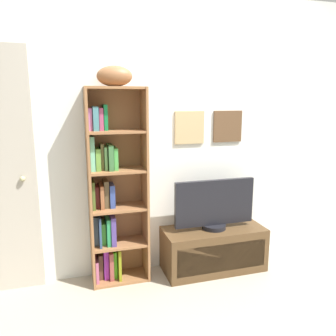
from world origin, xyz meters
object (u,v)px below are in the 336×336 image
Objects in this scene: bookshelf at (111,195)px; television at (215,205)px; football at (115,76)px; tv_stand at (213,249)px.

television is at bearing -6.13° from bookshelf.
television is (0.87, -0.07, -1.13)m from football.
football is (0.05, -0.03, 0.99)m from bookshelf.
bookshelf is 1.10m from tv_stand.
tv_stand is at bearing -90.00° from television.
bookshelf is 2.21× the size of television.
tv_stand is 0.43m from television.
tv_stand is at bearing -6.20° from bookshelf.
bookshelf is at bearing 150.67° from football.
football is 0.30× the size of tv_stand.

